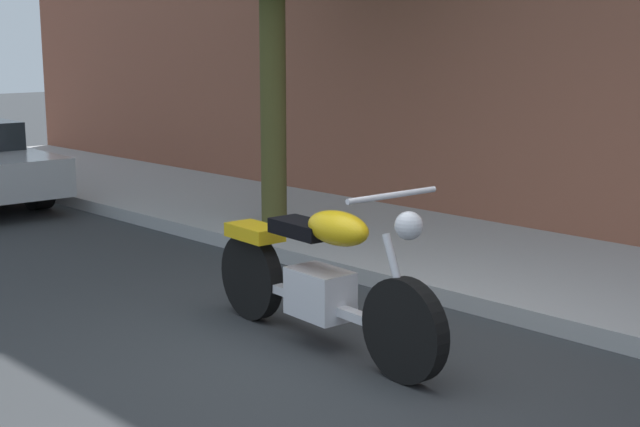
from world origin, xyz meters
name	(u,v)px	position (x,y,z in m)	size (l,w,h in m)	color
ground_plane	(336,369)	(0.00, 0.00, 0.00)	(60.00, 60.00, 0.00)	#303335
sidewalk	(569,278)	(0.00, 2.75, 0.07)	(22.87, 2.43, 0.14)	#A1A1A1
motorcycle	(320,278)	(-0.37, 0.22, 0.47)	(2.23, 0.70, 1.14)	black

